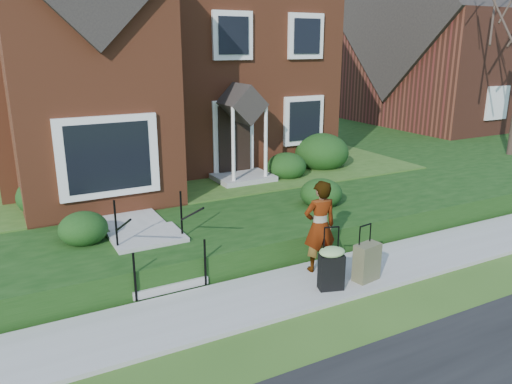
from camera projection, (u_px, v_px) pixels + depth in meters
ground at (314, 285)px, 9.40m from camera, size 120.00×120.00×0.00m
sidewalk at (314, 284)px, 9.39m from camera, size 60.00×1.60×0.08m
terrace at (244, 148)px, 20.34m from camera, size 44.00×20.00×0.60m
walkway at (116, 202)px, 12.33m from camera, size 1.20×6.00×0.06m
main_house at (144, 15)px, 15.94m from camera, size 10.40×10.20×9.40m
neighbour_house at (461, 26)px, 24.43m from camera, size 9.40×8.00×9.20m
front_steps at (155, 253)px, 9.70m from camera, size 1.40×2.02×1.50m
foundation_shrubs at (240, 168)px, 13.72m from camera, size 9.76×4.59×1.21m
woman at (320, 226)px, 9.62m from camera, size 0.72×0.53×1.83m
suitcase_black at (331, 266)px, 8.98m from camera, size 0.59×0.53×1.18m
suitcase_olive at (367, 262)px, 9.36m from camera, size 0.54×0.36×1.09m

